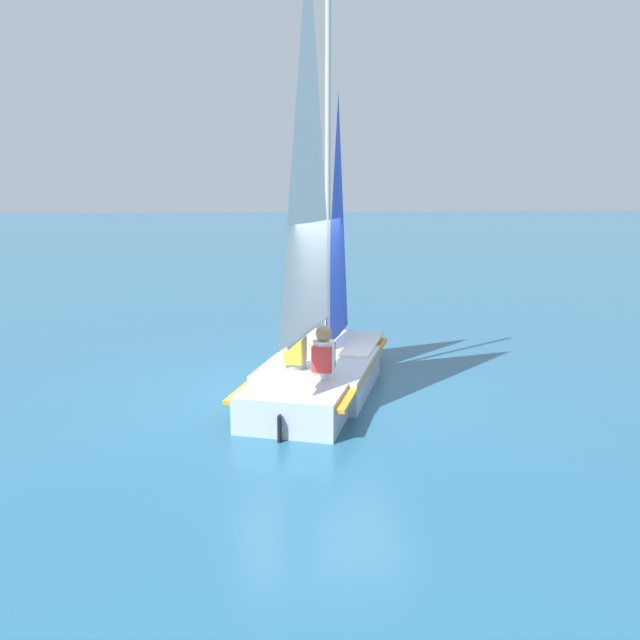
# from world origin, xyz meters

# --- Properties ---
(ground_plane) EXTENTS (260.00, 260.00, 0.00)m
(ground_plane) POSITION_xyz_m (0.00, 0.00, 0.00)
(ground_plane) COLOR #235675
(sailboat_main) EXTENTS (2.96, 4.20, 6.14)m
(sailboat_main) POSITION_xyz_m (-0.02, -0.04, 0.92)
(sailboat_main) COLOR #B2BCCC
(sailboat_main) RESTS_ON ground_plane
(sailor_helm) EXTENTS (0.40, 0.42, 1.16)m
(sailor_helm) POSITION_xyz_m (-0.42, -0.38, 0.63)
(sailor_helm) COLOR black
(sailor_helm) RESTS_ON ground_plane
(sailor_crew) EXTENTS (0.40, 0.42, 1.16)m
(sailor_crew) POSITION_xyz_m (-0.11, -0.86, 0.62)
(sailor_crew) COLOR black
(sailor_crew) RESTS_ON ground_plane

